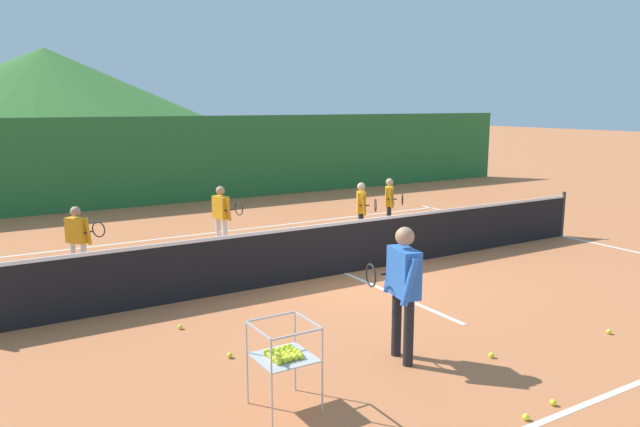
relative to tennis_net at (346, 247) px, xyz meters
name	(u,v)px	position (x,y,z in m)	size (l,w,h in m)	color
ground_plane	(345,273)	(0.00, 0.00, -0.50)	(120.00, 120.00, 0.00)	#C67042
line_baseline_near	(619,391)	(0.00, -5.34, -0.50)	(12.19, 0.08, 0.01)	white
line_baseline_far	(243,229)	(0.00, 4.57, -0.50)	(12.19, 0.08, 0.01)	white
line_sideline_east	(562,236)	(6.10, 0.00, -0.50)	(0.08, 9.92, 0.01)	white
line_service_center	(345,273)	(0.00, 0.00, -0.50)	(0.08, 6.06, 0.01)	white
tennis_net	(346,247)	(0.00, 0.00, 0.00)	(12.24, 0.08, 1.05)	#333338
instructor	(403,281)	(-1.51, -3.49, 0.49)	(0.44, 0.80, 1.65)	black
student_0	(78,235)	(-4.19, 2.24, 0.28)	(0.65, 0.51, 1.29)	silver
student_1	(222,211)	(-1.22, 2.91, 0.32)	(0.51, 0.60, 1.36)	silver
student_2	(362,206)	(1.75, 2.00, 0.30)	(0.43, 0.72, 1.33)	black
student_3	(390,200)	(2.89, 2.45, 0.29)	(0.45, 0.71, 1.31)	black
ball_cart	(284,355)	(-3.27, -3.80, 0.08)	(0.58, 0.58, 0.90)	#B7B7BC
tennis_ball_0	(609,332)	(1.41, -4.29, -0.47)	(0.07, 0.07, 0.07)	yellow
tennis_ball_1	(230,355)	(-3.27, -2.37, -0.47)	(0.07, 0.07, 0.07)	yellow
tennis_ball_2	(553,402)	(-0.88, -5.18, -0.47)	(0.07, 0.07, 0.07)	yellow
tennis_ball_4	(180,327)	(-3.48, -1.13, -0.47)	(0.07, 0.07, 0.07)	yellow
tennis_ball_5	(491,355)	(-0.53, -4.02, -0.47)	(0.07, 0.07, 0.07)	yellow
tennis_ball_6	(526,417)	(-1.35, -5.24, -0.47)	(0.07, 0.07, 0.07)	yellow
windscreen_fence	(180,160)	(0.00, 9.29, 0.85)	(26.82, 0.08, 2.69)	#286B33
hill_1	(46,87)	(5.53, 83.88, 4.88)	(49.05, 49.05, 10.77)	#38702D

